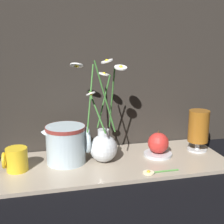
{
  "coord_description": "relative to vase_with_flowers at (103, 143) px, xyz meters",
  "views": [
    {
      "loc": [
        -0.24,
        -0.96,
        0.43
      ],
      "look_at": [
        -0.01,
        0.0,
        0.18
      ],
      "focal_mm": 50.0,
      "sensor_mm": 36.0,
      "label": 1
    }
  ],
  "objects": [
    {
      "name": "ground_plane",
      "position": [
        0.04,
        -0.01,
        -0.08
      ],
      "size": [
        6.0,
        6.0,
        0.0
      ],
      "primitive_type": "plane",
      "color": "black"
    },
    {
      "name": "shelf",
      "position": [
        0.04,
        -0.01,
        -0.07
      ],
      "size": [
        0.76,
        0.31,
        0.01
      ],
      "color": "tan",
      "rests_on": "ground_plane"
    },
    {
      "name": "vase_with_flowers",
      "position": [
        0.0,
        0.0,
        0.0
      ],
      "size": [
        0.19,
        0.15,
        0.35
      ],
      "color": "silver",
      "rests_on": "shelf"
    },
    {
      "name": "yellow_mug",
      "position": [
        -0.28,
        -0.01,
        -0.03
      ],
      "size": [
        0.08,
        0.07,
        0.07
      ],
      "color": "yellow",
      "rests_on": "shelf"
    },
    {
      "name": "ceramic_pitcher",
      "position": [
        -0.12,
        0.02,
        0.0
      ],
      "size": [
        0.16,
        0.13,
        0.14
      ],
      "color": "silver",
      "rests_on": "shelf"
    },
    {
      "name": "tea_glass",
      "position": [
        0.36,
        0.02,
        0.02
      ],
      "size": [
        0.07,
        0.07,
        0.15
      ],
      "color": "silver",
      "rests_on": "shelf"
    },
    {
      "name": "saucer_plate",
      "position": [
        0.2,
        0.01,
        -0.06
      ],
      "size": [
        0.1,
        0.1,
        0.01
      ],
      "color": "silver",
      "rests_on": "shelf"
    },
    {
      "name": "orange_fruit",
      "position": [
        0.2,
        0.01,
        -0.02
      ],
      "size": [
        0.07,
        0.07,
        0.08
      ],
      "color": "red",
      "rests_on": "saucer_plate"
    },
    {
      "name": "loose_daisy",
      "position": [
        0.13,
        -0.13,
        -0.06
      ],
      "size": [
        0.12,
        0.04,
        0.01
      ],
      "color": "#4C8E3D",
      "rests_on": "shelf"
    }
  ]
}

